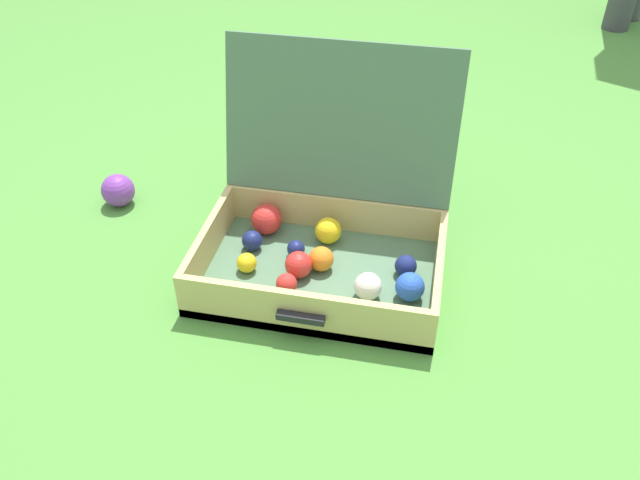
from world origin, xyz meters
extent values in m
plane|color=#4C8C38|center=(0.00, 0.00, 0.00)|extent=(16.00, 16.00, 0.00)
cube|color=#4C7051|center=(0.01, -0.06, 0.01)|extent=(0.60, 0.40, 0.03)
cube|color=tan|center=(-0.28, -0.06, 0.06)|extent=(0.02, 0.40, 0.12)
cube|color=tan|center=(0.30, -0.06, 0.06)|extent=(0.02, 0.40, 0.12)
cube|color=tan|center=(0.01, -0.25, 0.06)|extent=(0.56, 0.02, 0.12)
cube|color=tan|center=(0.01, 0.13, 0.06)|extent=(0.56, 0.02, 0.12)
cube|color=#4C7051|center=(0.01, 0.19, 0.32)|extent=(0.60, 0.12, 0.39)
cube|color=black|center=(0.01, -0.27, 0.07)|extent=(0.11, 0.02, 0.02)
sphere|color=yellow|center=(0.01, 0.07, 0.06)|extent=(0.07, 0.07, 0.07)
sphere|color=orange|center=(0.01, -0.05, 0.06)|extent=(0.06, 0.06, 0.06)
sphere|color=navy|center=(0.22, -0.03, 0.05)|extent=(0.06, 0.06, 0.06)
sphere|color=red|center=(-0.05, -0.15, 0.05)|extent=(0.05, 0.05, 0.05)
sphere|color=red|center=(-0.04, -0.09, 0.06)|extent=(0.07, 0.07, 0.07)
sphere|color=red|center=(-0.17, 0.07, 0.07)|extent=(0.08, 0.08, 0.08)
sphere|color=blue|center=(0.24, -0.11, 0.06)|extent=(0.07, 0.07, 0.07)
sphere|color=navy|center=(-0.06, -0.01, 0.05)|extent=(0.05, 0.05, 0.05)
sphere|color=yellow|center=(-0.17, -0.09, 0.05)|extent=(0.05, 0.05, 0.05)
sphere|color=navy|center=(-0.18, -0.01, 0.05)|extent=(0.05, 0.05, 0.05)
sphere|color=white|center=(0.14, -0.13, 0.06)|extent=(0.07, 0.07, 0.07)
sphere|color=purple|center=(-0.63, 0.15, 0.05)|extent=(0.10, 0.10, 0.10)
camera|label=1|loc=(0.26, -1.26, 1.09)|focal=36.29mm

